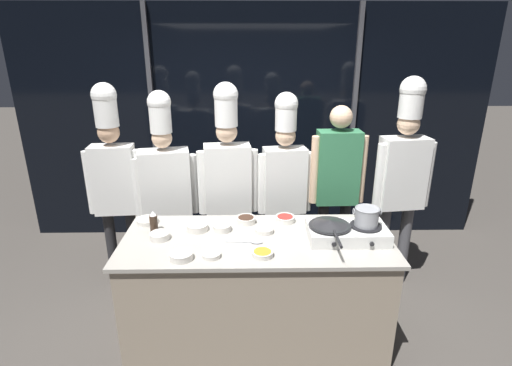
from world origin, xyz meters
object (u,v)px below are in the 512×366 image
at_px(serving_spoon_slotted, 252,242).
at_px(chef_apprentice, 403,170).
at_px(prep_bowl_soy_glaze, 246,219).
at_px(prep_bowl_onion, 197,227).
at_px(frying_pan, 330,223).
at_px(prep_bowl_garlic, 160,236).
at_px(prep_bowl_carrots, 263,253).
at_px(squeeze_bottle_soy, 154,222).
at_px(portable_stove, 347,232).
at_px(chef_head, 114,173).
at_px(prep_bowl_noodles, 211,254).
at_px(prep_bowl_bell_pepper, 285,218).
at_px(prep_bowl_rice, 264,230).
at_px(chef_sous, 166,182).
at_px(chef_line, 228,176).
at_px(person_guest, 337,179).
at_px(prep_bowl_ginger, 222,227).
at_px(prep_bowl_chicken, 147,220).
at_px(prep_bowl_bean_sprouts, 181,255).
at_px(chef_pastry, 285,177).
at_px(stock_pot, 367,216).

bearing_deg(serving_spoon_slotted, chef_apprentice, 31.74).
xyz_separation_m(prep_bowl_soy_glaze, prep_bowl_onion, (-0.38, -0.13, 0.00)).
relative_size(frying_pan, prep_bowl_garlic, 3.68).
xyz_separation_m(serving_spoon_slotted, chef_apprentice, (1.39, 0.86, 0.27)).
relative_size(prep_bowl_carrots, prep_bowl_garlic, 1.03).
height_order(squeeze_bottle_soy, serving_spoon_slotted, squeeze_bottle_soy).
height_order(portable_stove, chef_head, chef_head).
height_order(prep_bowl_noodles, prep_bowl_bell_pepper, prep_bowl_bell_pepper).
distance_m(prep_bowl_bell_pepper, serving_spoon_slotted, 0.45).
relative_size(prep_bowl_rice, chef_sous, 0.08).
xyz_separation_m(chef_sous, chef_line, (0.58, -0.05, 0.08)).
relative_size(portable_stove, serving_spoon_slotted, 2.09).
distance_m(prep_bowl_noodles, person_guest, 1.56).
relative_size(prep_bowl_noodles, person_guest, 0.07).
xyz_separation_m(prep_bowl_soy_glaze, prep_bowl_ginger, (-0.19, -0.14, 0.00)).
distance_m(frying_pan, prep_bowl_chicken, 1.45).
bearing_deg(prep_bowl_bean_sprouts, chef_pastry, 54.93).
distance_m(chef_head, person_guest, 2.05).
xyz_separation_m(portable_stove, chef_line, (-0.92, 0.80, 0.18)).
bearing_deg(prep_bowl_soy_glaze, prep_bowl_onion, -160.94).
bearing_deg(prep_bowl_rice, chef_pastry, 73.81).
bearing_deg(prep_bowl_bell_pepper, prep_bowl_soy_glaze, -177.02).
bearing_deg(person_guest, prep_bowl_onion, 28.01).
xyz_separation_m(prep_bowl_carrots, chef_head, (-1.32, 1.05, 0.24)).
xyz_separation_m(stock_pot, prep_bowl_ginger, (-1.07, 0.15, -0.15)).
xyz_separation_m(squeeze_bottle_soy, prep_bowl_ginger, (0.53, -0.00, -0.05)).
bearing_deg(person_guest, prep_bowl_garlic, 27.80).
relative_size(prep_bowl_carrots, person_guest, 0.09).
relative_size(prep_bowl_chicken, prep_bowl_carrots, 1.13).
xyz_separation_m(prep_bowl_soy_glaze, chef_sous, (-0.75, 0.56, 0.12)).
bearing_deg(prep_bowl_chicken, chef_pastry, 25.78).
distance_m(squeeze_bottle_soy, chef_pastry, 1.28).
height_order(prep_bowl_rice, chef_head, chef_head).
xyz_separation_m(chef_line, chef_pastry, (0.53, 0.05, -0.04)).
relative_size(prep_bowl_soy_glaze, serving_spoon_slotted, 0.57).
xyz_separation_m(prep_bowl_bean_sprouts, chef_line, (0.27, 1.07, 0.20)).
bearing_deg(chef_head, prep_bowl_bean_sprouts, 120.89).
bearing_deg(squeeze_bottle_soy, prep_bowl_carrots, -25.39).
height_order(prep_bowl_carrots, chef_head, chef_head).
height_order(prep_bowl_bean_sprouts, prep_bowl_carrots, prep_bowl_bean_sprouts).
bearing_deg(frying_pan, prep_bowl_onion, 170.81).
xyz_separation_m(squeeze_bottle_soy, chef_pastry, (1.07, 0.70, 0.11)).
bearing_deg(prep_bowl_onion, prep_bowl_bean_sprouts, -97.42).
relative_size(prep_bowl_noodles, prep_bowl_onion, 0.78).
distance_m(prep_bowl_carrots, prep_bowl_garlic, 0.80).
xyz_separation_m(stock_pot, chef_sous, (-1.64, 0.84, -0.03)).
relative_size(frying_pan, prep_bowl_noodles, 4.15).
relative_size(squeeze_bottle_soy, chef_pastry, 0.09).
bearing_deg(prep_bowl_bean_sprouts, prep_bowl_chicken, 122.53).
bearing_deg(frying_pan, chef_line, 134.52).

